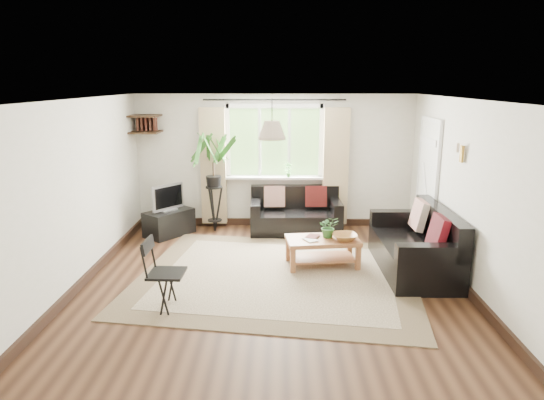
{
  "coord_description": "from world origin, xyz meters",
  "views": [
    {
      "loc": [
        0.12,
        -5.96,
        2.61
      ],
      "look_at": [
        0.0,
        0.4,
        1.05
      ],
      "focal_mm": 32.0,
      "sensor_mm": 36.0,
      "label": 1
    }
  ],
  "objects_px": {
    "tv_stand": "(169,223)",
    "folding_chair": "(167,275)",
    "sofa_right": "(414,242)",
    "palm_stand": "(214,183)",
    "coffee_table": "(322,252)",
    "sofa_back": "(296,212)"
  },
  "relations": [
    {
      "from": "tv_stand",
      "to": "folding_chair",
      "type": "distance_m",
      "value": 2.9
    },
    {
      "from": "sofa_right",
      "to": "palm_stand",
      "type": "relative_size",
      "value": 1.03
    },
    {
      "from": "palm_stand",
      "to": "sofa_right",
      "type": "bearing_deg",
      "value": -30.94
    },
    {
      "from": "coffee_table",
      "to": "sofa_back",
      "type": "bearing_deg",
      "value": 101.74
    },
    {
      "from": "sofa_back",
      "to": "tv_stand",
      "type": "relative_size",
      "value": 1.94
    },
    {
      "from": "sofa_back",
      "to": "sofa_right",
      "type": "relative_size",
      "value": 0.87
    },
    {
      "from": "sofa_back",
      "to": "tv_stand",
      "type": "xyz_separation_m",
      "value": [
        -2.21,
        -0.21,
        -0.15
      ]
    },
    {
      "from": "coffee_table",
      "to": "palm_stand",
      "type": "xyz_separation_m",
      "value": [
        -1.78,
        1.69,
        0.67
      ]
    },
    {
      "from": "coffee_table",
      "to": "palm_stand",
      "type": "distance_m",
      "value": 2.54
    },
    {
      "from": "sofa_right",
      "to": "tv_stand",
      "type": "relative_size",
      "value": 2.22
    },
    {
      "from": "coffee_table",
      "to": "tv_stand",
      "type": "relative_size",
      "value": 1.26
    },
    {
      "from": "coffee_table",
      "to": "folding_chair",
      "type": "distance_m",
      "value": 2.39
    },
    {
      "from": "sofa_right",
      "to": "folding_chair",
      "type": "relative_size",
      "value": 2.11
    },
    {
      "from": "sofa_back",
      "to": "palm_stand",
      "type": "relative_size",
      "value": 0.9
    },
    {
      "from": "folding_chair",
      "to": "coffee_table",
      "type": "bearing_deg",
      "value": -52.8
    },
    {
      "from": "coffee_table",
      "to": "folding_chair",
      "type": "relative_size",
      "value": 1.2
    },
    {
      "from": "folding_chair",
      "to": "sofa_right",
      "type": "bearing_deg",
      "value": -67.26
    },
    {
      "from": "sofa_back",
      "to": "sofa_right",
      "type": "bearing_deg",
      "value": -49.85
    },
    {
      "from": "palm_stand",
      "to": "tv_stand",
      "type": "bearing_deg",
      "value": -161.11
    },
    {
      "from": "sofa_right",
      "to": "palm_stand",
      "type": "xyz_separation_m",
      "value": [
        -3.05,
        1.83,
        0.45
      ]
    },
    {
      "from": "sofa_back",
      "to": "folding_chair",
      "type": "bearing_deg",
      "value": -119.62
    },
    {
      "from": "coffee_table",
      "to": "palm_stand",
      "type": "relative_size",
      "value": 0.58
    }
  ]
}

